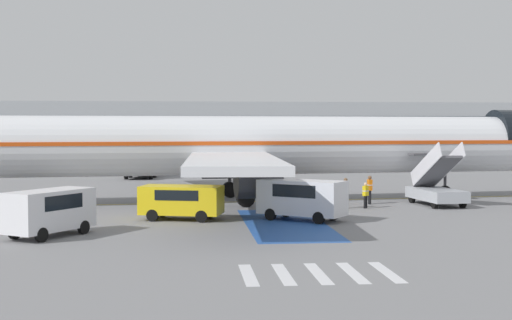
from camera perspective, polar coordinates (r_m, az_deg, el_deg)
ground_plane at (r=47.51m, az=-1.69°, el=-3.37°), size 600.00×600.00×0.00m
apron_leadline_yellow at (r=47.86m, az=0.54°, el=-3.32°), size 81.30×8.52×0.01m
apron_stand_patch_blue at (r=36.92m, az=2.38°, el=-5.12°), size 4.12×12.35×0.01m
apron_walkway_bar_0 at (r=24.45m, az=-0.61°, el=-9.17°), size 0.44×3.60×0.01m
apron_walkway_bar_1 at (r=24.58m, az=2.21°, el=-9.10°), size 0.44×3.60×0.01m
apron_walkway_bar_2 at (r=24.77m, az=5.00°, el=-9.02°), size 0.44×3.60×0.01m
apron_walkway_bar_3 at (r=25.01m, az=7.73°, el=-8.92°), size 0.44×3.60×0.01m
apron_walkway_bar_4 at (r=25.31m, az=10.41°, el=-8.80°), size 0.44×3.60×0.01m
airliner at (r=47.49m, az=-0.19°, el=1.16°), size 47.96×36.62×10.24m
boarding_stairs_forward at (r=46.85m, az=14.22°, el=-2.31°), size 2.68×5.40×4.08m
fuel_tanker at (r=71.37m, az=-8.97°, el=-0.02°), size 3.44×8.80×3.34m
service_van_0 at (r=38.22m, az=3.69°, el=-2.92°), size 4.82×4.25×2.16m
service_van_1 at (r=38.61m, az=-5.98°, el=-3.13°), size 4.69×3.06×1.83m
service_van_2 at (r=33.86m, az=-16.18°, el=-3.77°), size 3.87×4.54×2.14m
ground_crew_0 at (r=44.07m, az=7.18°, el=-2.45°), size 0.25×0.44×1.87m
ground_crew_1 at (r=42.60m, az=4.00°, el=-2.67°), size 0.42×0.49×1.80m
ground_crew_2 at (r=46.62m, az=9.08°, el=-2.20°), size 0.28×0.45×1.85m
ground_crew_3 at (r=44.29m, az=8.76°, el=-2.67°), size 0.46×0.47×1.59m
terminal_building at (r=134.79m, az=-5.93°, el=2.58°), size 124.97×12.10×9.50m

